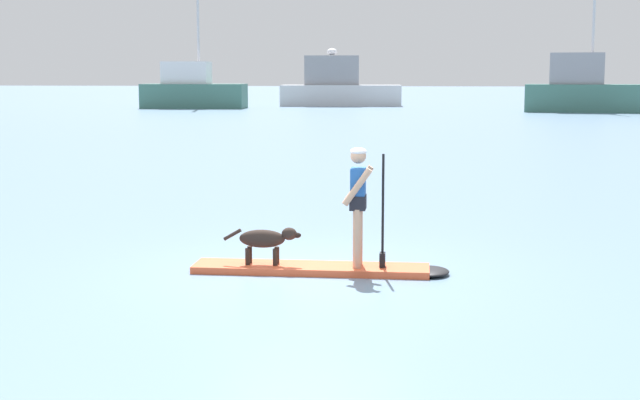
{
  "coord_description": "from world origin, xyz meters",
  "views": [
    {
      "loc": [
        1.78,
        -12.6,
        2.8
      ],
      "look_at": [
        0.0,
        1.0,
        0.9
      ],
      "focal_mm": 51.1,
      "sensor_mm": 36.0,
      "label": 1
    }
  ],
  "objects_px": {
    "moored_boat_port": "(193,90)",
    "moored_boat_starboard": "(338,87)",
    "moored_boat_center": "(583,90)",
    "person_paddler": "(359,198)",
    "paddleboard": "(327,269)",
    "dog": "(266,240)"
  },
  "relations": [
    {
      "from": "person_paddler",
      "to": "moored_boat_port",
      "type": "relative_size",
      "value": 0.13
    },
    {
      "from": "person_paddler",
      "to": "moored_boat_port",
      "type": "distance_m",
      "value": 63.88
    },
    {
      "from": "person_paddler",
      "to": "dog",
      "type": "relative_size",
      "value": 1.49
    },
    {
      "from": "person_paddler",
      "to": "moored_boat_starboard",
      "type": "height_order",
      "value": "moored_boat_starboard"
    },
    {
      "from": "person_paddler",
      "to": "moored_boat_starboard",
      "type": "xyz_separation_m",
      "value": [
        -7.83,
        67.98,
        0.56
      ]
    },
    {
      "from": "paddleboard",
      "to": "moored_boat_starboard",
      "type": "bearing_deg",
      "value": 96.19
    },
    {
      "from": "moored_boat_port",
      "to": "moored_boat_starboard",
      "type": "height_order",
      "value": "moored_boat_port"
    },
    {
      "from": "moored_boat_center",
      "to": "person_paddler",
      "type": "bearing_deg",
      "value": -101.48
    },
    {
      "from": "dog",
      "to": "moored_boat_starboard",
      "type": "distance_m",
      "value": 68.32
    },
    {
      "from": "moored_boat_center",
      "to": "moored_boat_port",
      "type": "bearing_deg",
      "value": 172.9
    },
    {
      "from": "dog",
      "to": "moored_boat_starboard",
      "type": "relative_size",
      "value": 0.1
    },
    {
      "from": "moored_boat_port",
      "to": "dog",
      "type": "bearing_deg",
      "value": -73.73
    },
    {
      "from": "paddleboard",
      "to": "moored_boat_center",
      "type": "distance_m",
      "value": 58.41
    },
    {
      "from": "person_paddler",
      "to": "dog",
      "type": "height_order",
      "value": "person_paddler"
    },
    {
      "from": "moored_boat_center",
      "to": "dog",
      "type": "bearing_deg",
      "value": -102.75
    },
    {
      "from": "paddleboard",
      "to": "moored_boat_starboard",
      "type": "distance_m",
      "value": 68.4
    },
    {
      "from": "paddleboard",
      "to": "moored_boat_center",
      "type": "xyz_separation_m",
      "value": [
        12.05,
        57.13,
        1.6
      ]
    },
    {
      "from": "moored_boat_port",
      "to": "moored_boat_starboard",
      "type": "relative_size",
      "value": 1.18
    },
    {
      "from": "moored_boat_starboard",
      "to": "moored_boat_center",
      "type": "distance_m",
      "value": 22.26
    },
    {
      "from": "paddleboard",
      "to": "moored_boat_port",
      "type": "height_order",
      "value": "moored_boat_port"
    },
    {
      "from": "paddleboard",
      "to": "person_paddler",
      "type": "bearing_deg",
      "value": 1.07
    },
    {
      "from": "paddleboard",
      "to": "moored_boat_port",
      "type": "bearing_deg",
      "value": 107.03
    }
  ]
}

